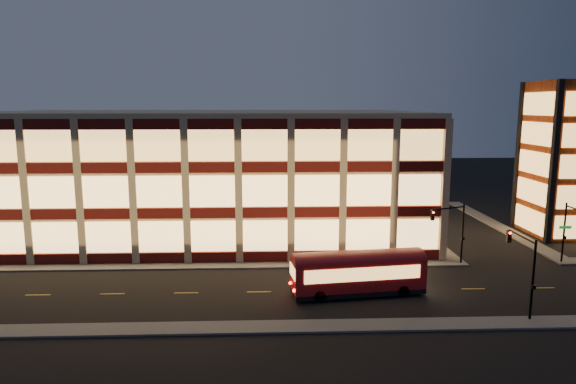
{
  "coord_description": "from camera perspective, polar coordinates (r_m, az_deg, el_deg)",
  "views": [
    {
      "loc": [
        4.82,
        -46.49,
        15.3
      ],
      "look_at": [
        6.95,
        8.0,
        5.99
      ],
      "focal_mm": 32.0,
      "sensor_mm": 36.0,
      "label": 1
    }
  ],
  "objects": [
    {
      "name": "office_building",
      "position": [
        64.38,
        -9.13,
        2.38
      ],
      "size": [
        50.45,
        30.45,
        14.5
      ],
      "color": "tan",
      "rests_on": "ground"
    },
    {
      "name": "sidewalk_office_east",
      "position": [
        67.77,
        13.41,
        -3.56
      ],
      "size": [
        2.0,
        30.0,
        0.15
      ],
      "primitive_type": "cube",
      "color": "#514F4C",
      "rests_on": "ground"
    },
    {
      "name": "sidewalk_near",
      "position": [
        37.1,
        -9.83,
        -14.69
      ],
      "size": [
        100.0,
        2.0,
        0.15
      ],
      "primitive_type": "cube",
      "color": "#514F4C",
      "rests_on": "ground"
    },
    {
      "name": "sidewalk_tower_west",
      "position": [
        71.51,
        21.94,
        -3.32
      ],
      "size": [
        2.0,
        30.0,
        0.15
      ],
      "primitive_type": "cube",
      "color": "#514F4C",
      "rests_on": "ground"
    },
    {
      "name": "traffic_signal_far",
      "position": [
        51.1,
        17.75,
        -3.43
      ],
      "size": [
        3.79,
        1.87,
        6.0
      ],
      "color": "black",
      "rests_on": "ground"
    },
    {
      "name": "trolley_bus",
      "position": [
        42.45,
        7.77,
        -8.63
      ],
      "size": [
        11.01,
        4.06,
        3.64
      ],
      "rotation": [
        0.0,
        0.0,
        0.13
      ],
      "color": "#95080B",
      "rests_on": "ground"
    },
    {
      "name": "sidewalk_office_south",
      "position": [
        50.48,
        -11.15,
        -8.05
      ],
      "size": [
        54.0,
        2.0,
        0.15
      ],
      "primitive_type": "cube",
      "color": "#514F4C",
      "rests_on": "ground"
    },
    {
      "name": "traffic_signal_near",
      "position": [
        41.61,
        24.73,
        -6.8
      ],
      "size": [
        0.32,
        4.45,
        6.0
      ],
      "color": "black",
      "rests_on": "ground"
    },
    {
      "name": "stair_tower",
      "position": [
        68.48,
        28.69,
        3.21
      ],
      "size": [
        8.6,
        8.6,
        18.0
      ],
      "color": "#8C3814",
      "rests_on": "ground"
    },
    {
      "name": "traffic_signal_right",
      "position": [
        55.24,
        29.15,
        -3.26
      ],
      "size": [
        1.2,
        4.37,
        6.0
      ],
      "color": "black",
      "rests_on": "ground"
    },
    {
      "name": "ground",
      "position": [
        49.18,
        -7.84,
        -8.53
      ],
      "size": [
        200.0,
        200.0,
        0.0
      ],
      "primitive_type": "plane",
      "color": "black",
      "rests_on": "ground"
    }
  ]
}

